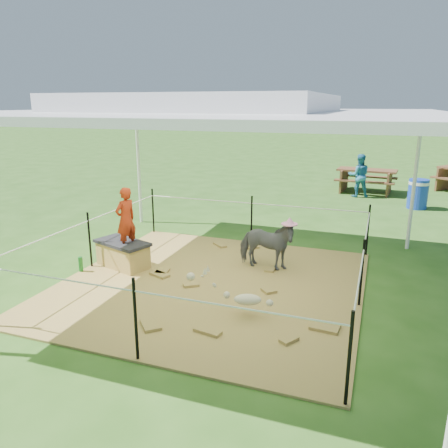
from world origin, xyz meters
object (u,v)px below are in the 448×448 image
(green_bottle, at_px, (81,264))
(pony, at_px, (266,245))
(foal, at_px, (248,297))
(straw_bale, at_px, (123,255))
(woman, at_px, (125,214))
(trash_barrel, at_px, (418,194))
(picnic_table_near, at_px, (366,181))
(distant_person, at_px, (359,176))

(green_bottle, relative_size, pony, 0.25)
(pony, xyz_separation_m, foal, (0.21, -1.76, -0.16))
(straw_bale, distance_m, foal, 2.78)
(woman, bearing_deg, trash_barrel, 161.78)
(green_bottle, xyz_separation_m, picnic_table_near, (4.24, 8.94, 0.22))
(foal, distance_m, picnic_table_near, 9.59)
(straw_bale, relative_size, distant_person, 0.70)
(foal, xyz_separation_m, picnic_table_near, (1.11, 9.52, 0.08))
(straw_bale, xyz_separation_m, woman, (0.10, -0.00, 0.75))
(trash_barrel, bearing_deg, distant_person, 146.25)
(woman, xyz_separation_m, distant_person, (3.39, 7.69, -0.33))
(straw_bale, distance_m, distant_person, 8.45)
(straw_bale, xyz_separation_m, foal, (2.58, -1.04, 0.06))
(woman, bearing_deg, green_bottle, -36.36)
(woman, bearing_deg, picnic_table_near, 176.02)
(straw_bale, distance_m, green_bottle, 0.71)
(pony, relative_size, trash_barrel, 1.25)
(green_bottle, relative_size, distant_person, 0.19)
(green_bottle, bearing_deg, distant_person, 63.59)
(woman, distance_m, green_bottle, 1.15)
(trash_barrel, bearing_deg, pony, -115.01)
(foal, bearing_deg, distant_person, 68.23)
(trash_barrel, distance_m, picnic_table_near, 2.35)
(woman, xyz_separation_m, pony, (2.27, 0.73, -0.53))
(woman, relative_size, trash_barrel, 1.36)
(foal, bearing_deg, pony, 81.01)
(green_bottle, distance_m, trash_barrel, 9.05)
(woman, height_order, distant_person, woman)
(distant_person, bearing_deg, straw_bale, 53.31)
(straw_bale, xyz_separation_m, distant_person, (3.49, 7.69, 0.42))
(straw_bale, height_order, woman, woman)
(trash_barrel, relative_size, picnic_table_near, 0.45)
(foal, xyz_separation_m, distant_person, (0.91, 8.72, 0.36))
(green_bottle, height_order, foal, foal)
(woman, relative_size, distant_person, 0.84)
(straw_bale, xyz_separation_m, picnic_table_near, (3.69, 8.49, 0.14))
(green_bottle, distance_m, distant_person, 9.10)
(foal, height_order, trash_barrel, trash_barrel)
(woman, xyz_separation_m, trash_barrel, (5.01, 6.61, -0.58))
(trash_barrel, bearing_deg, woman, -127.16)
(woman, height_order, picnic_table_near, woman)
(straw_bale, relative_size, pony, 0.91)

